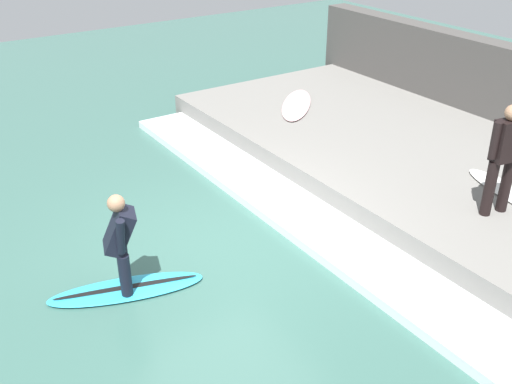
{
  "coord_description": "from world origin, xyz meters",
  "views": [
    {
      "loc": [
        -3.57,
        -6.17,
        4.61
      ],
      "look_at": [
        0.54,
        0.0,
        0.7
      ],
      "focal_mm": 42.0,
      "sensor_mm": 36.0,
      "label": 1
    }
  ],
  "objects": [
    {
      "name": "ground_plane",
      "position": [
        0.0,
        0.0,
        0.0
      ],
      "size": [
        28.0,
        28.0,
        0.0
      ],
      "primitive_type": "plane",
      "color": "#386056"
    },
    {
      "name": "concrete_ledge",
      "position": [
        4.03,
        0.0,
        0.22
      ],
      "size": [
        4.4,
        10.19,
        0.44
      ],
      "primitive_type": "cube",
      "color": "slate",
      "rests_on": "ground_plane"
    },
    {
      "name": "wave_foam_crest",
      "position": [
        1.34,
        0.0,
        0.07
      ],
      "size": [
        0.98,
        9.68,
        0.14
      ],
      "primitive_type": "cube",
      "color": "silver",
      "rests_on": "ground_plane"
    },
    {
      "name": "surfboard_riding",
      "position": [
        -1.56,
        -0.22,
        0.03
      ],
      "size": [
        2.0,
        1.07,
        0.07
      ],
      "color": "#2DADD1",
      "rests_on": "ground_plane"
    },
    {
      "name": "surfer_riding",
      "position": [
        -1.56,
        -0.22,
        0.78
      ],
      "size": [
        0.5,
        0.58,
        1.3
      ],
      "color": "black",
      "rests_on": "surfboard_riding"
    },
    {
      "name": "surfer_waiting_near",
      "position": [
        3.25,
        -1.94,
        1.33
      ],
      "size": [
        0.53,
        0.29,
        1.58
      ],
      "color": "black",
      "rests_on": "concrete_ledge"
    },
    {
      "name": "surfboard_spare",
      "position": [
        3.61,
        3.11,
        0.47
      ],
      "size": [
        1.74,
        1.8,
        0.06
      ],
      "color": "beige",
      "rests_on": "concrete_ledge"
    }
  ]
}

